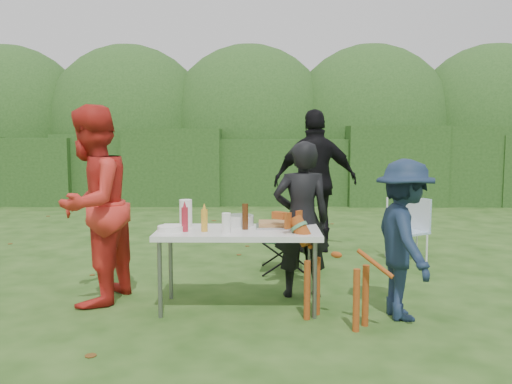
{
  "coord_description": "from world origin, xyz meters",
  "views": [
    {
      "loc": [
        0.36,
        -4.83,
        1.61
      ],
      "look_at": [
        0.29,
        0.96,
        1.0
      ],
      "focal_mm": 38.0,
      "sensor_mm": 36.0,
      "label": 1
    }
  ],
  "objects_px": {
    "child": "(404,239)",
    "dog": "(336,271)",
    "person_black_puffy": "(316,181)",
    "lawn_chair": "(406,229)",
    "person_red_jacket": "(92,205)",
    "folding_table": "(238,236)",
    "person_cook": "(302,219)",
    "paper_towel_roll": "(186,213)",
    "beer_bottle": "(245,217)",
    "ketchup_bottle": "(185,219)",
    "camping_chair": "(286,234)",
    "mustard_bottle": "(204,221)"
  },
  "relations": [
    {
      "from": "child",
      "to": "dog",
      "type": "relative_size",
      "value": 1.48
    },
    {
      "from": "person_black_puffy",
      "to": "lawn_chair",
      "type": "relative_size",
      "value": 2.42
    },
    {
      "from": "person_red_jacket",
      "to": "folding_table",
      "type": "bearing_deg",
      "value": 95.01
    },
    {
      "from": "person_red_jacket",
      "to": "child",
      "type": "xyz_separation_m",
      "value": [
        2.86,
        -0.4,
        -0.24
      ]
    },
    {
      "from": "person_cook",
      "to": "lawn_chair",
      "type": "bearing_deg",
      "value": -138.05
    },
    {
      "from": "person_cook",
      "to": "paper_towel_roll",
      "type": "height_order",
      "value": "person_cook"
    },
    {
      "from": "dog",
      "to": "lawn_chair",
      "type": "relative_size",
      "value": 1.17
    },
    {
      "from": "child",
      "to": "beer_bottle",
      "type": "height_order",
      "value": "child"
    },
    {
      "from": "person_cook",
      "to": "person_red_jacket",
      "type": "bearing_deg",
      "value": 1.86
    },
    {
      "from": "person_cook",
      "to": "dog",
      "type": "xyz_separation_m",
      "value": [
        0.24,
        -0.78,
        -0.32
      ]
    },
    {
      "from": "child",
      "to": "ketchup_bottle",
      "type": "height_order",
      "value": "child"
    },
    {
      "from": "beer_bottle",
      "to": "paper_towel_roll",
      "type": "distance_m",
      "value": 0.58
    },
    {
      "from": "person_red_jacket",
      "to": "camping_chair",
      "type": "relative_size",
      "value": 2.06
    },
    {
      "from": "person_cook",
      "to": "person_red_jacket",
      "type": "distance_m",
      "value": 2.03
    },
    {
      "from": "ketchup_bottle",
      "to": "beer_bottle",
      "type": "bearing_deg",
      "value": 12.4
    },
    {
      "from": "person_red_jacket",
      "to": "lawn_chair",
      "type": "height_order",
      "value": "person_red_jacket"
    },
    {
      "from": "dog",
      "to": "person_cook",
      "type": "bearing_deg",
      "value": -35.87
    },
    {
      "from": "folding_table",
      "to": "paper_towel_roll",
      "type": "distance_m",
      "value": 0.56
    },
    {
      "from": "folding_table",
      "to": "child",
      "type": "bearing_deg",
      "value": -9.53
    },
    {
      "from": "folding_table",
      "to": "ketchup_bottle",
      "type": "height_order",
      "value": "ketchup_bottle"
    },
    {
      "from": "folding_table",
      "to": "person_red_jacket",
      "type": "height_order",
      "value": "person_red_jacket"
    },
    {
      "from": "folding_table",
      "to": "child",
      "type": "relative_size",
      "value": 1.07
    },
    {
      "from": "mustard_bottle",
      "to": "dog",
      "type": "bearing_deg",
      "value": -14.45
    },
    {
      "from": "person_red_jacket",
      "to": "camping_chair",
      "type": "distance_m",
      "value": 2.29
    },
    {
      "from": "mustard_bottle",
      "to": "camping_chair",
      "type": "bearing_deg",
      "value": 60.92
    },
    {
      "from": "person_black_puffy",
      "to": "dog",
      "type": "height_order",
      "value": "person_black_puffy"
    },
    {
      "from": "person_cook",
      "to": "camping_chair",
      "type": "distance_m",
      "value": 1.01
    },
    {
      "from": "mustard_bottle",
      "to": "paper_towel_roll",
      "type": "xyz_separation_m",
      "value": [
        -0.2,
        0.25,
        0.03
      ]
    },
    {
      "from": "lawn_chair",
      "to": "beer_bottle",
      "type": "bearing_deg",
      "value": 12.42
    },
    {
      "from": "person_red_jacket",
      "to": "beer_bottle",
      "type": "relative_size",
      "value": 7.89
    },
    {
      "from": "paper_towel_roll",
      "to": "camping_chair",
      "type": "bearing_deg",
      "value": 49.83
    },
    {
      "from": "ketchup_bottle",
      "to": "paper_towel_roll",
      "type": "distance_m",
      "value": 0.26
    },
    {
      "from": "person_black_puffy",
      "to": "beer_bottle",
      "type": "height_order",
      "value": "person_black_puffy"
    },
    {
      "from": "beer_bottle",
      "to": "paper_towel_roll",
      "type": "bearing_deg",
      "value": 166.68
    },
    {
      "from": "child",
      "to": "mustard_bottle",
      "type": "relative_size",
      "value": 7.02
    },
    {
      "from": "camping_chair",
      "to": "lawn_chair",
      "type": "height_order",
      "value": "camping_chair"
    },
    {
      "from": "folding_table",
      "to": "lawn_chair",
      "type": "height_order",
      "value": "lawn_chair"
    },
    {
      "from": "folding_table",
      "to": "paper_towel_roll",
      "type": "bearing_deg",
      "value": 162.56
    },
    {
      "from": "lawn_chair",
      "to": "ketchup_bottle",
      "type": "bearing_deg",
      "value": 7.33
    },
    {
      "from": "child",
      "to": "camping_chair",
      "type": "distance_m",
      "value": 1.88
    },
    {
      "from": "dog",
      "to": "paper_towel_roll",
      "type": "bearing_deg",
      "value": 15.01
    },
    {
      "from": "person_black_puffy",
      "to": "beer_bottle",
      "type": "xyz_separation_m",
      "value": [
        -0.89,
        -2.48,
        -0.12
      ]
    },
    {
      "from": "folding_table",
      "to": "paper_towel_roll",
      "type": "relative_size",
      "value": 5.77
    },
    {
      "from": "lawn_chair",
      "to": "paper_towel_roll",
      "type": "distance_m",
      "value": 3.18
    },
    {
      "from": "person_black_puffy",
      "to": "mustard_bottle",
      "type": "xyz_separation_m",
      "value": [
        -1.26,
        -2.59,
        -0.14
      ]
    },
    {
      "from": "dog",
      "to": "beer_bottle",
      "type": "xyz_separation_m",
      "value": [
        -0.79,
        0.41,
        0.41
      ]
    },
    {
      "from": "person_black_puffy",
      "to": "ketchup_bottle",
      "type": "bearing_deg",
      "value": 55.07
    },
    {
      "from": "person_cook",
      "to": "mustard_bottle",
      "type": "bearing_deg",
      "value": 22.86
    },
    {
      "from": "person_black_puffy",
      "to": "mustard_bottle",
      "type": "distance_m",
      "value": 2.88
    },
    {
      "from": "person_cook",
      "to": "lawn_chair",
      "type": "relative_size",
      "value": 1.91
    }
  ]
}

